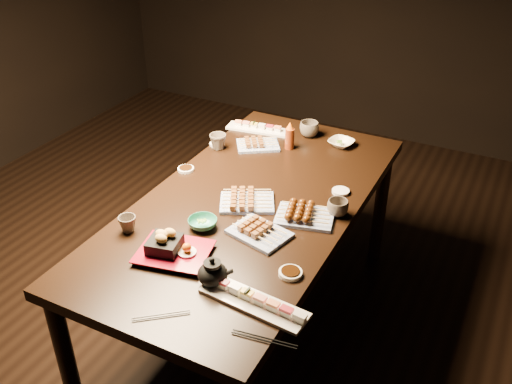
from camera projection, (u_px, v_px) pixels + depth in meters
ground at (173, 297)px, 3.11m from camera, size 5.00×5.00×0.00m
dining_table at (251, 267)px, 2.74m from camera, size 1.13×1.90×0.75m
sushi_platter_near at (254, 299)px, 1.96m from camera, size 0.41×0.15×0.05m
sushi_platter_far at (258, 127)px, 3.16m from camera, size 0.36×0.14×0.04m
yakitori_plate_center at (247, 199)px, 2.50m from camera, size 0.29×0.26×0.06m
yakitori_plate_right at (259, 229)px, 2.31m from camera, size 0.27×0.22×0.06m
yakitori_plate_left at (258, 142)px, 2.99m from camera, size 0.27×0.25×0.06m
tsukune_plate at (305, 212)px, 2.41m from camera, size 0.28×0.23×0.06m
edamame_bowl_green at (203, 223)px, 2.36m from camera, size 0.16×0.16×0.04m
edamame_bowl_cream at (341, 143)px, 3.00m from camera, size 0.15×0.15×0.03m
tempura_tray at (173, 245)px, 2.18m from camera, size 0.31×0.27×0.10m
teacup_near_left at (128, 224)px, 2.33m from camera, size 0.08×0.08×0.07m
teacup_mid_right at (338, 208)px, 2.43m from camera, size 0.09×0.09×0.07m
teacup_far_left at (218, 142)px, 2.96m from camera, size 0.10×0.10×0.08m
teacup_far_right at (309, 129)px, 3.09m from camera, size 0.13×0.13×0.08m
teapot at (213, 271)px, 2.04m from camera, size 0.17×0.17×0.11m
condiment_bottle at (290, 135)px, 2.95m from camera, size 0.06×0.06×0.15m
sauce_dish_west at (186, 169)px, 2.78m from camera, size 0.08×0.08×0.01m
sauce_dish_east at (341, 191)px, 2.60m from camera, size 0.10×0.10×0.01m
sauce_dish_se at (290, 273)px, 2.10m from camera, size 0.09×0.09×0.02m
sauce_dish_nw at (216, 144)px, 3.01m from camera, size 0.07×0.07×0.01m
chopsticks_near at (161, 316)px, 1.92m from camera, size 0.16×0.14×0.01m
chopsticks_se at (264, 339)px, 1.83m from camera, size 0.22×0.05×0.01m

